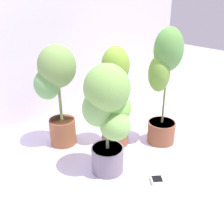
% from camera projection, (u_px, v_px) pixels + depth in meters
% --- Properties ---
extents(ground_plane, '(8.00, 8.00, 0.00)m').
position_uv_depth(ground_plane, '(125.00, 147.00, 2.10)').
color(ground_plane, silver).
rests_on(ground_plane, ground).
extents(mylar_back_wall, '(3.20, 0.01, 2.00)m').
position_uv_depth(mylar_back_wall, '(58.00, 8.00, 2.26)').
color(mylar_back_wall, silver).
rests_on(mylar_back_wall, ground).
extents(potted_plant_front_left, '(0.36, 0.36, 0.76)m').
position_uv_depth(potted_plant_front_left, '(108.00, 111.00, 1.64)').
color(potted_plant_front_left, slate).
rests_on(potted_plant_front_left, ground).
extents(potted_plant_front_right, '(0.28, 0.25, 0.92)m').
position_uv_depth(potted_plant_front_right, '(164.00, 82.00, 1.96)').
color(potted_plant_front_right, brown).
rests_on(potted_plant_front_right, ground).
extents(potted_plant_back_left, '(0.40, 0.37, 0.80)m').
position_uv_depth(potted_plant_back_left, '(57.00, 86.00, 1.94)').
color(potted_plant_back_left, brown).
rests_on(potted_plant_back_left, ground).
extents(potted_plant_center, '(0.27, 0.25, 0.79)m').
position_uv_depth(potted_plant_center, '(114.00, 93.00, 1.97)').
color(potted_plant_center, '#955330').
rests_on(potted_plant_center, ground).
extents(hygrometer_box, '(0.11, 0.11, 0.03)m').
position_uv_depth(hygrometer_box, '(157.00, 180.00, 1.72)').
color(hygrometer_box, white).
rests_on(hygrometer_box, ground).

